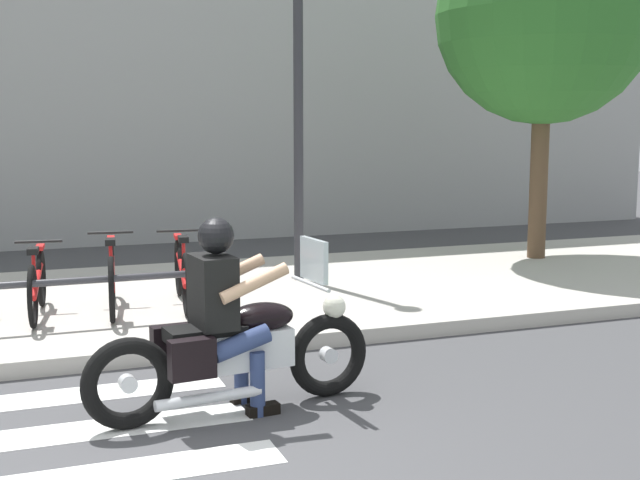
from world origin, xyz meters
TOP-DOWN VIEW (x-y plane):
  - ground_plane at (0.00, 0.00)m, footprint 48.00×48.00m
  - sidewalk at (0.00, 4.38)m, footprint 24.00×4.40m
  - crosswalk_stripe_3 at (-0.51, 0.80)m, footprint 2.80×0.40m
  - crosswalk_stripe_4 at (-0.51, 1.60)m, footprint 2.80×0.40m
  - motorcycle at (0.82, 0.82)m, footprint 2.22×0.72m
  - rider at (0.74, 0.82)m, footprint 0.67×0.58m
  - bicycle_1 at (-0.46, 3.80)m, footprint 0.48×1.58m
  - bicycle_2 at (0.28, 3.80)m, footprint 0.48×1.73m
  - bicycle_3 at (1.02, 3.80)m, footprint 0.48×1.68m
  - bike_rack at (-0.09, 3.25)m, footprint 2.81×0.07m
  - street_lamp at (2.67, 4.78)m, footprint 0.28×0.28m
  - tree_near_rack at (6.45, 5.18)m, footprint 3.05×3.05m
  - building_backdrop at (0.00, 10.08)m, footprint 24.00×1.20m

SIDE VIEW (x-z plane):
  - ground_plane at x=0.00m, z-range 0.00..0.00m
  - crosswalk_stripe_3 at x=-0.51m, z-range 0.00..0.01m
  - crosswalk_stripe_4 at x=-0.51m, z-range 0.00..0.01m
  - sidewalk at x=0.00m, z-range 0.00..0.15m
  - motorcycle at x=0.82m, z-range -0.16..1.09m
  - bicycle_1 at x=-0.46m, z-range 0.12..0.86m
  - bicycle_3 at x=1.02m, z-range 0.12..0.90m
  - bicycle_2 at x=0.28m, z-range 0.11..0.91m
  - bike_rack at x=-0.09m, z-range 0.31..0.80m
  - rider at x=0.74m, z-range 0.11..1.56m
  - street_lamp at x=2.67m, z-range 0.46..4.94m
  - tree_near_rack at x=6.45m, z-range 1.02..6.12m
  - building_backdrop at x=0.00m, z-range 0.00..8.02m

